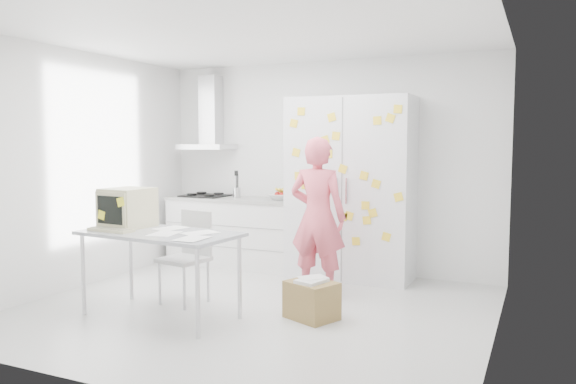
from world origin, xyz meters
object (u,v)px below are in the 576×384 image
at_px(person, 318,217).
at_px(cardboard_box, 312,300).
at_px(desk, 138,219).
at_px(chair, 189,251).

height_order(person, cardboard_box, person).
distance_m(person, cardboard_box, 1.06).
xyz_separation_m(person, cardboard_box, (0.25, -0.78, -0.68)).
relative_size(desk, chair, 1.66).
bearing_deg(chair, person, 43.94).
bearing_deg(desk, chair, 65.81).
height_order(desk, cardboard_box, desk).
xyz_separation_m(person, chair, (-1.13, -0.78, -0.32)).
distance_m(person, desk, 1.87).
bearing_deg(person, cardboard_box, 108.02).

